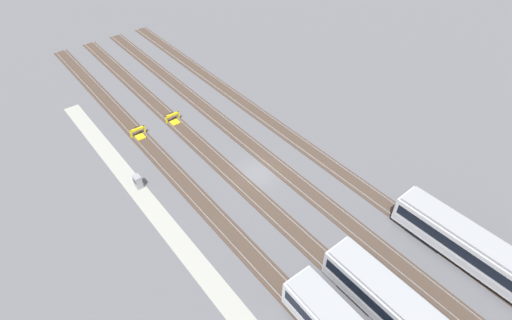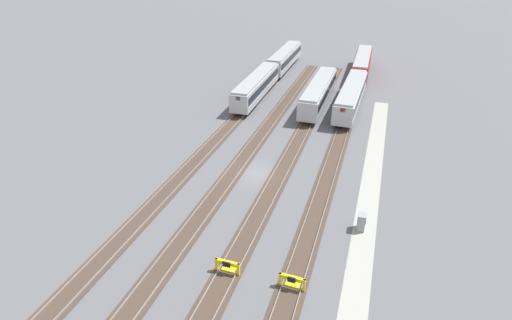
% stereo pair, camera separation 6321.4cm
% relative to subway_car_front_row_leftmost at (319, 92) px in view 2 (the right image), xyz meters
% --- Properties ---
extents(ground_plane, '(400.00, 400.00, 0.00)m').
position_rel_subway_car_front_row_leftmost_xyz_m(ground_plane, '(-22.91, 2.56, -2.04)').
color(ground_plane, '#5B5B60').
extents(service_walkway, '(54.00, 2.00, 0.01)m').
position_rel_subway_car_front_row_leftmost_xyz_m(service_walkway, '(-22.91, -9.46, -2.04)').
color(service_walkway, '#9E9E93').
rests_on(service_walkway, ground).
extents(rail_track_nearest, '(90.00, 2.23, 0.21)m').
position_rel_subway_car_front_row_leftmost_xyz_m(rail_track_nearest, '(-22.91, -4.95, -2.00)').
color(rail_track_nearest, '#47382D').
rests_on(rail_track_nearest, ground).
extents(rail_track_near_inner, '(90.00, 2.24, 0.21)m').
position_rel_subway_car_front_row_leftmost_xyz_m(rail_track_near_inner, '(-22.91, 0.05, -2.00)').
color(rail_track_near_inner, '#47382D').
rests_on(rail_track_near_inner, ground).
extents(rail_track_middle, '(90.00, 2.24, 0.21)m').
position_rel_subway_car_front_row_leftmost_xyz_m(rail_track_middle, '(-22.91, 5.06, -2.00)').
color(rail_track_middle, '#47382D').
rests_on(rail_track_middle, ground).
extents(rail_track_far_inner, '(90.00, 2.23, 0.21)m').
position_rel_subway_car_front_row_leftmost_xyz_m(rail_track_far_inner, '(-22.91, 10.07, -2.00)').
color(rail_track_far_inner, '#47382D').
rests_on(rail_track_far_inner, ground).
extents(subway_car_front_row_leftmost, '(18.01, 2.91, 3.70)m').
position_rel_subway_car_front_row_leftmost_xyz_m(subway_car_front_row_leftmost, '(0.00, 0.00, 0.00)').
color(subway_car_front_row_leftmost, '#B7BABF').
rests_on(subway_car_front_row_leftmost, ground).
extents(subway_car_front_row_left_inner, '(18.03, 3.01, 3.70)m').
position_rel_subway_car_front_row_leftmost_xyz_m(subway_car_front_row_left_inner, '(18.63, 10.10, 0.00)').
color(subway_car_front_row_left_inner, '#B7BABF').
rests_on(subway_car_front_row_left_inner, ground).
extents(subway_car_front_row_centre, '(18.06, 3.22, 3.70)m').
position_rel_subway_car_front_row_leftmost_xyz_m(subway_car_front_row_centre, '(19.06, -4.90, 0.00)').
color(subway_car_front_row_centre, '#A80F0F').
rests_on(subway_car_front_row_centre, ground).
extents(subway_car_front_row_right_inner, '(18.05, 3.19, 3.70)m').
position_rel_subway_car_front_row_leftmost_xyz_m(subway_car_front_row_right_inner, '(0.00, 10.05, 0.00)').
color(subway_car_front_row_right_inner, '#B7BABF').
rests_on(subway_car_front_row_right_inner, ground).
extents(subway_car_front_row_rightmost, '(18.06, 3.21, 3.70)m').
position_rel_subway_car_front_row_leftmost_xyz_m(subway_car_front_row_rightmost, '(0.00, -4.90, 0.00)').
color(subway_car_front_row_rightmost, '#B7BABF').
rests_on(subway_car_front_row_rightmost, ground).
extents(bumper_stop_nearest_track, '(1.38, 2.01, 1.22)m').
position_rel_subway_car_front_row_leftmost_xyz_m(bumper_stop_nearest_track, '(-37.72, -4.97, -1.53)').
color(bumper_stop_nearest_track, yellow).
rests_on(bumper_stop_nearest_track, ground).
extents(bumper_stop_near_inner_track, '(1.35, 2.00, 1.22)m').
position_rel_subway_car_front_row_leftmost_xyz_m(bumper_stop_near_inner_track, '(-37.71, 0.05, -1.53)').
color(bumper_stop_near_inner_track, yellow).
rests_on(bumper_stop_near_inner_track, ground).
extents(electrical_cabinet, '(0.90, 0.73, 1.60)m').
position_rel_subway_car_front_row_leftmost_xyz_m(electrical_cabinet, '(-29.43, -9.10, -1.24)').
color(electrical_cabinet, gray).
rests_on(electrical_cabinet, ground).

